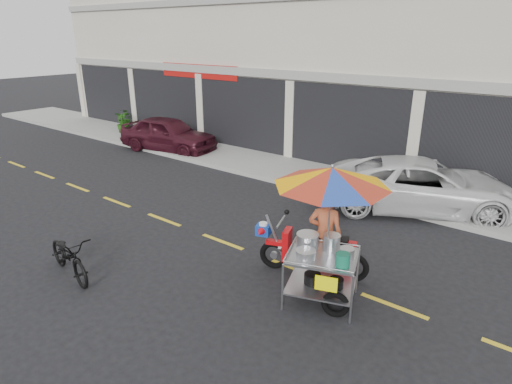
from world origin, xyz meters
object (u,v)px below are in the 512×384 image
Objects in this scene: food_vendor_rig at (326,211)px; near_bicycle at (69,256)px; maroon_sedan at (168,134)px; white_pickup at (424,185)px.

near_bicycle is at bearing -167.39° from food_vendor_rig.
maroon_sedan is 9.52m from near_bicycle.
maroon_sedan is at bearing 65.18° from white_pickup.
white_pickup is 2.94× the size of near_bicycle.
white_pickup is 8.73m from near_bicycle.
white_pickup is at bearing 68.48° from food_vendor_rig.
near_bicycle is at bearing -152.71° from maroon_sedan.
white_pickup is at bearing -99.81° from maroon_sedan.
food_vendor_rig reaches higher than maroon_sedan.
maroon_sedan is at bearing 46.41° from near_bicycle.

